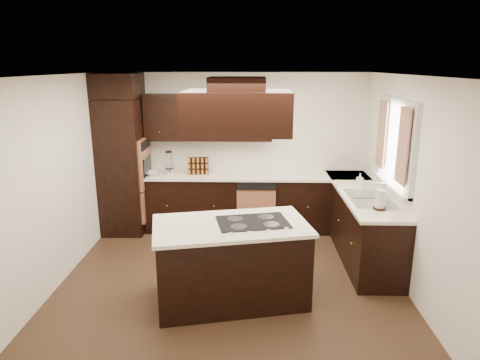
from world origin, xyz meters
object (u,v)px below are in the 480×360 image
at_px(island, 231,264).
at_px(range_hood, 237,112).
at_px(spice_rack, 198,166).
at_px(oven_column, 123,166).

xyz_separation_m(island, range_hood, (0.08, -0.15, 1.72)).
bearing_deg(range_hood, island, 117.53).
bearing_deg(range_hood, spice_rack, 106.47).
distance_m(oven_column, range_hood, 3.13).
height_order(oven_column, island, oven_column).
xyz_separation_m(oven_column, island, (1.80, -2.11, -0.62)).
bearing_deg(oven_column, spice_rack, 4.72).
height_order(oven_column, range_hood, range_hood).
xyz_separation_m(island, spice_rack, (-0.62, 2.21, 0.61)).
bearing_deg(island, oven_column, 118.56).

